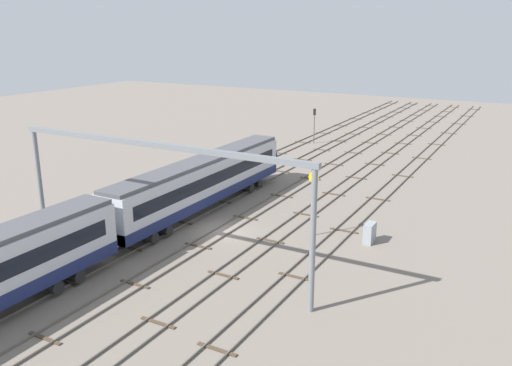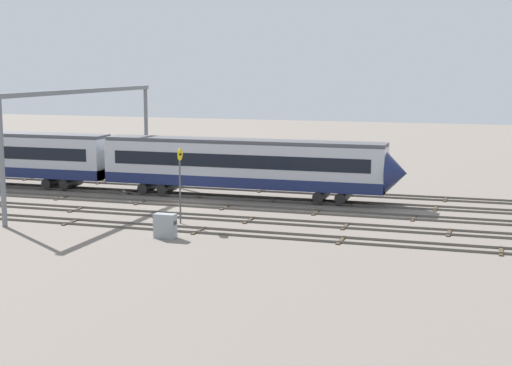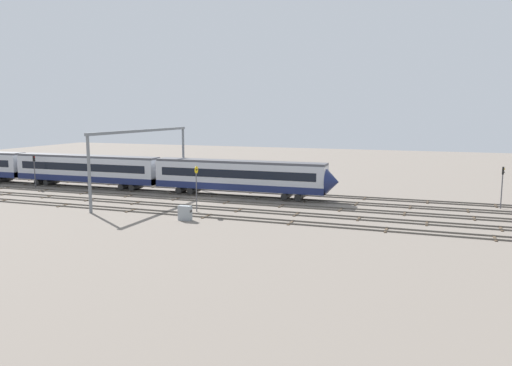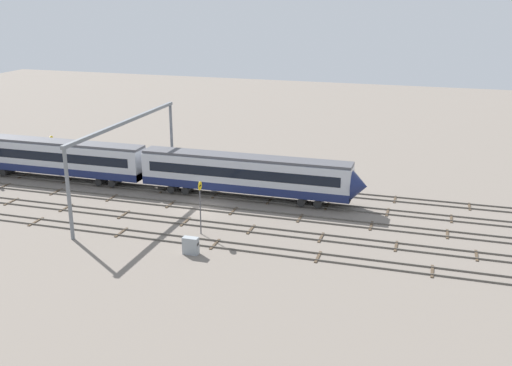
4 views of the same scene
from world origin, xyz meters
TOP-DOWN VIEW (x-y plane):
  - ground_plane at (0.00, 0.00)m, footprint 190.91×190.91m
  - track_near_foreground at (0.00, -8.78)m, footprint 174.91×2.40m
  - track_second_near at (-0.00, -4.39)m, footprint 174.91×2.40m
  - track_middle at (0.00, 0.00)m, footprint 174.91×2.40m
  - track_with_train at (-0.00, 4.39)m, footprint 174.91×2.40m
  - track_far_background at (-0.00, 8.78)m, footprint 174.91×2.40m
  - train at (-33.05, 4.39)m, footprint 100.00×3.24m
  - overhead_gantry at (-8.47, -0.09)m, footprint 0.40×23.38m
  - speed_sign_near_foreground at (2.70, -6.79)m, footprint 0.14×0.85m
  - speed_sign_mid_trackside at (-23.27, 6.99)m, footprint 0.14×0.91m
  - signal_light_trackside_approach at (-28.74, 1.71)m, footprint 0.31×0.32m
  - signal_light_trackside_departure at (36.16, 7.17)m, footprint 0.31×0.32m
  - relay_cabinet at (3.54, -11.33)m, footprint 1.43×0.68m

SIDE VIEW (x-z plane):
  - ground_plane at x=0.00m, z-range 0.00..0.00m
  - track_with_train at x=0.00m, z-range -0.01..0.15m
  - track_second_near at x=0.00m, z-range -0.01..0.15m
  - track_middle at x=0.00m, z-range -0.01..0.15m
  - track_far_background at x=0.00m, z-range -0.01..0.15m
  - track_near_foreground at x=0.00m, z-range -0.01..0.15m
  - relay_cabinet at x=3.54m, z-range 0.00..1.58m
  - train at x=-33.05m, z-range 0.26..5.06m
  - speed_sign_mid_trackside at x=-23.27m, z-range 0.73..5.51m
  - signal_light_trackside_approach at x=-28.74m, z-range 0.74..5.68m
  - signal_light_trackside_departure at x=36.16m, z-range 0.75..5.79m
  - speed_sign_near_foreground at x=2.70m, z-range 0.71..6.05m
  - overhead_gantry at x=-8.47m, z-range 2.52..11.67m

